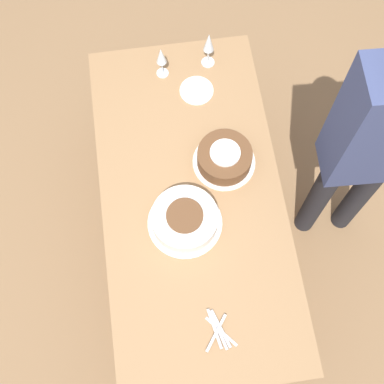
# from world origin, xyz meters

# --- Properties ---
(ground_plane) EXTENTS (12.00, 12.00, 0.00)m
(ground_plane) POSITION_xyz_m (0.00, 0.00, 0.00)
(ground_plane) COLOR #8E6B47
(dining_table) EXTENTS (1.70, 0.83, 0.75)m
(dining_table) POSITION_xyz_m (0.00, 0.00, 0.64)
(dining_table) COLOR #9E754C
(dining_table) RESTS_ON ground_plane
(cake_center_white) EXTENTS (0.33, 0.33, 0.10)m
(cake_center_white) POSITION_xyz_m (-0.12, 0.05, 0.79)
(cake_center_white) COLOR white
(cake_center_white) RESTS_ON dining_table
(cake_front_chocolate) EXTENTS (0.29, 0.29, 0.11)m
(cake_front_chocolate) POSITION_xyz_m (0.15, -0.17, 0.80)
(cake_front_chocolate) COLOR white
(cake_front_chocolate) RESTS_ON dining_table
(wine_glass_near) EXTENTS (0.07, 0.07, 0.22)m
(wine_glass_near) POSITION_xyz_m (0.71, -0.18, 0.90)
(wine_glass_near) COLOR silver
(wine_glass_near) RESTS_ON dining_table
(wine_glass_far) EXTENTS (0.06, 0.06, 0.19)m
(wine_glass_far) POSITION_xyz_m (0.68, 0.05, 0.88)
(wine_glass_far) COLOR silver
(wine_glass_far) RESTS_ON dining_table
(dessert_plate_right) EXTENTS (0.17, 0.17, 0.01)m
(dessert_plate_right) POSITION_xyz_m (0.55, -0.10, 0.75)
(dessert_plate_right) COLOR white
(dessert_plate_right) RESTS_ON dining_table
(fork_pile) EXTENTS (0.18, 0.14, 0.01)m
(fork_pile) POSITION_xyz_m (-0.61, -0.02, 0.75)
(fork_pile) COLOR silver
(fork_pile) RESTS_ON dining_table
(person_cutting) EXTENTS (0.24, 0.41, 1.70)m
(person_cutting) POSITION_xyz_m (0.03, -0.78, 1.03)
(person_cutting) COLOR #232328
(person_cutting) RESTS_ON ground_plane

